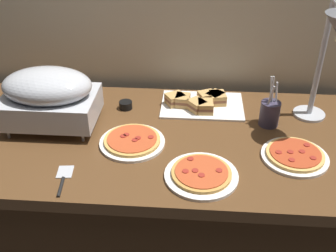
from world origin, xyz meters
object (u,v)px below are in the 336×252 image
(chafing_dish, at_px, (49,96))
(pizza_plate_front, at_px, (132,141))
(serving_spatula, at_px, (63,179))
(sauce_cup_far, at_px, (126,105))
(pizza_plate_center, at_px, (295,155))
(pizza_plate_raised_stand, at_px, (201,174))
(sandwich_platter, at_px, (201,102))
(utensil_holder, at_px, (270,113))

(chafing_dish, distance_m, pizza_plate_front, 0.40)
(chafing_dish, bearing_deg, serving_spatula, -67.62)
(sauce_cup_far, relative_size, serving_spatula, 0.35)
(pizza_plate_center, relative_size, pizza_plate_raised_stand, 0.95)
(pizza_plate_front, relative_size, sandwich_platter, 0.70)
(utensil_holder, relative_size, serving_spatula, 1.32)
(chafing_dish, bearing_deg, pizza_plate_front, -17.21)
(pizza_plate_front, relative_size, sauce_cup_far, 4.37)
(chafing_dish, xyz_separation_m, pizza_plate_center, (1.00, -0.16, -0.13))
(sauce_cup_far, bearing_deg, pizza_plate_front, -75.52)
(serving_spatula, bearing_deg, chafing_dish, 112.38)
(pizza_plate_front, height_order, utensil_holder, utensil_holder)
(sandwich_platter, bearing_deg, pizza_plate_center, -45.36)
(pizza_plate_front, bearing_deg, utensil_holder, 18.34)
(pizza_plate_front, relative_size, pizza_plate_raised_stand, 0.99)
(pizza_plate_front, relative_size, serving_spatula, 1.53)
(pizza_plate_front, distance_m, sandwich_platter, 0.42)
(pizza_plate_front, height_order, pizza_plate_raised_stand, same)
(pizza_plate_center, relative_size, utensil_holder, 1.12)
(pizza_plate_center, height_order, sauce_cup_far, sauce_cup_far)
(pizza_plate_front, xyz_separation_m, sauce_cup_far, (-0.07, 0.28, 0.01))
(chafing_dish, height_order, pizza_plate_center, chafing_dish)
(pizza_plate_front, bearing_deg, pizza_plate_raised_stand, -33.94)
(pizza_plate_center, bearing_deg, pizza_plate_raised_stand, -158.67)
(sandwich_platter, bearing_deg, serving_spatula, -131.11)
(pizza_plate_raised_stand, bearing_deg, sauce_cup_far, 126.95)
(pizza_plate_front, xyz_separation_m, pizza_plate_center, (0.64, -0.05, 0.00))
(chafing_dish, xyz_separation_m, sauce_cup_far, (0.29, 0.17, -0.13))
(pizza_plate_center, distance_m, serving_spatula, 0.87)
(pizza_plate_front, distance_m, sauce_cup_far, 0.29)
(sandwich_platter, height_order, sauce_cup_far, sandwich_platter)
(sauce_cup_far, bearing_deg, chafing_dish, -149.65)
(pizza_plate_front, bearing_deg, sauce_cup_far, 104.48)
(sauce_cup_far, bearing_deg, pizza_plate_center, -24.81)
(pizza_plate_front, bearing_deg, chafing_dish, 162.79)
(chafing_dish, bearing_deg, pizza_plate_center, -9.11)
(chafing_dish, relative_size, pizza_plate_front, 1.47)
(serving_spatula, bearing_deg, pizza_plate_center, 12.67)
(sandwich_platter, relative_size, serving_spatula, 2.19)
(chafing_dish, relative_size, sandwich_platter, 1.03)
(pizza_plate_raised_stand, height_order, serving_spatula, pizza_plate_raised_stand)
(chafing_dish, xyz_separation_m, utensil_holder, (0.93, 0.08, -0.09))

